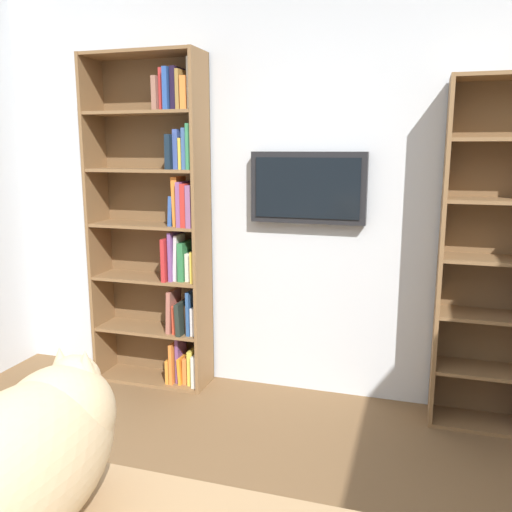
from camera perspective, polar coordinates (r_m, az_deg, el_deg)
name	(u,v)px	position (r m, az deg, el deg)	size (l,w,h in m)	color
wall_back	(320,186)	(3.42, 6.75, 7.37)	(4.52, 0.06, 2.70)	silver
bookshelf_right	(163,226)	(3.61, -9.73, 3.12)	(0.78, 0.28, 2.16)	brown
wall_mounted_tv	(308,188)	(3.35, 5.49, 7.16)	(0.71, 0.07, 0.44)	black
cat	(31,453)	(1.30, -22.63, -18.64)	(0.29, 0.71, 0.35)	#D1B284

